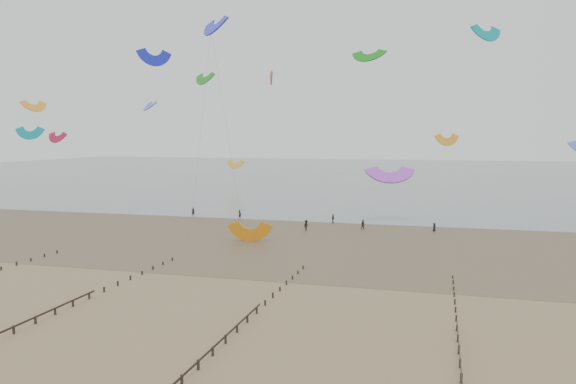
% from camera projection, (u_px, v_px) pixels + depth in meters
% --- Properties ---
extents(ground, '(500.00, 500.00, 0.00)m').
position_uv_depth(ground, '(240.00, 292.00, 59.75)').
color(ground, brown).
rests_on(ground, ground).
extents(sea_and_shore, '(500.00, 665.00, 0.03)m').
position_uv_depth(sea_and_shore, '(288.00, 236.00, 93.84)').
color(sea_and_shore, '#475654').
rests_on(sea_and_shore, ground).
extents(groynes, '(72.16, 50.16, 1.00)m').
position_uv_depth(groynes, '(201.00, 361.00, 40.37)').
color(groynes, black).
rests_on(groynes, ground).
extents(kitesurfer_lead, '(0.79, 0.67, 1.84)m').
position_uv_depth(kitesurfer_lead, '(240.00, 214.00, 113.17)').
color(kitesurfer_lead, black).
rests_on(kitesurfer_lead, ground).
extents(kitesurfers, '(85.84, 14.25, 1.87)m').
position_uv_depth(kitesurfers, '(390.00, 223.00, 101.28)').
color(kitesurfers, black).
rests_on(kitesurfers, ground).
extents(grounded_kite, '(6.61, 5.50, 3.29)m').
position_uv_depth(grounded_kite, '(250.00, 241.00, 88.82)').
color(grounded_kite, orange).
rests_on(grounded_kite, ground).
extents(kites_airborne, '(237.05, 104.49, 36.10)m').
position_uv_depth(kites_airborne, '(295.00, 110.00, 146.15)').
color(kites_airborne, '#137E13').
rests_on(kites_airborne, ground).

